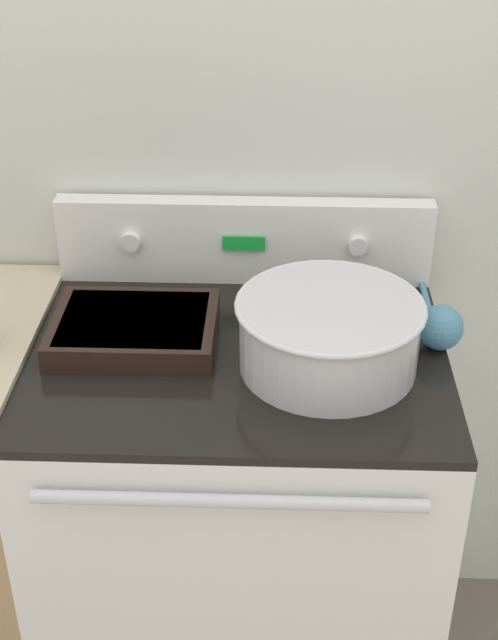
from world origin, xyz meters
TOP-DOWN VIEW (x-y plane):
  - kitchen_wall at (0.00, 0.67)m, footprint 8.00×0.05m
  - stove_range at (0.00, 0.32)m, footprint 0.80×0.66m
  - control_panel at (0.00, 0.61)m, footprint 0.80×0.07m
  - mixing_bowl at (0.17, 0.27)m, footprint 0.35×0.35m
  - casserole_dish at (-0.20, 0.35)m, footprint 0.32×0.25m
  - ladle at (0.39, 0.35)m, footprint 0.09×0.33m

SIDE VIEW (x-z plane):
  - stove_range at x=0.00m, z-range 0.00..0.95m
  - casserole_dish at x=-0.20m, z-range 0.95..1.00m
  - ladle at x=0.39m, z-range 0.95..1.03m
  - mixing_bowl at x=0.17m, z-range 0.96..1.09m
  - control_panel at x=0.00m, z-range 0.95..1.13m
  - kitchen_wall at x=0.00m, z-range 0.00..2.50m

